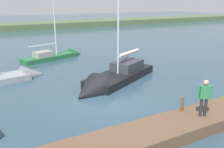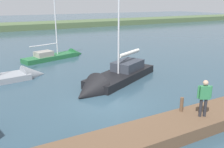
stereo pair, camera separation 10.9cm
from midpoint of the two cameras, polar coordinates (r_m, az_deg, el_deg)
ground_plane at (r=14.28m, az=-0.48°, el=-7.13°), size 200.00×200.00×0.00m
far_shoreline at (r=56.28m, az=-22.52°, el=9.43°), size 180.00×8.00×2.40m
dock_pier at (r=11.02m, az=10.18°, el=-13.34°), size 21.15×1.98×0.58m
mooring_post_near at (r=12.49m, az=16.00°, el=-6.74°), size 0.17×0.17×0.71m
sailboat_behind_pier at (r=26.38m, az=-12.21°, el=3.87°), size 7.04×3.48×8.78m
sailboat_outer_mooring at (r=17.64m, az=-0.01°, el=-1.70°), size 8.28×5.72×9.72m
sailboat_far_left at (r=19.97m, az=-24.08°, el=-1.21°), size 7.89×2.93×7.99m
person_on_dock at (r=12.02m, az=20.74°, el=-4.69°), size 0.60×0.41×1.76m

